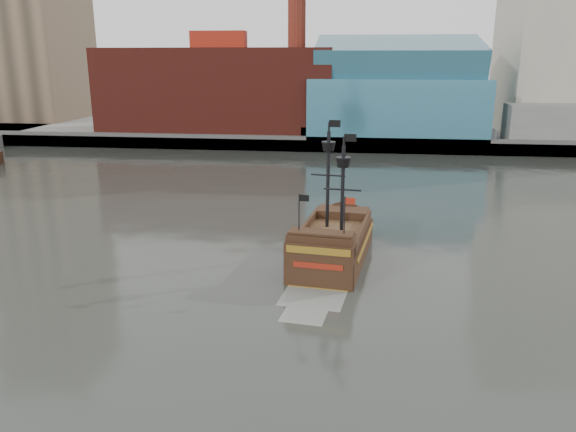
# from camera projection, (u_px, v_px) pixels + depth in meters

# --- Properties ---
(ground) EXTENTS (400.00, 400.00, 0.00)m
(ground) POSITION_uv_depth(u_px,v_px,m) (292.00, 315.00, 35.05)
(ground) COLOR #282B26
(ground) RESTS_ON ground
(promenade_far) EXTENTS (220.00, 60.00, 2.00)m
(promenade_far) POSITION_uv_depth(u_px,v_px,m) (342.00, 126.00, 122.54)
(promenade_far) COLOR slate
(promenade_far) RESTS_ON ground
(seawall) EXTENTS (220.00, 1.00, 2.60)m
(seawall) POSITION_uv_depth(u_px,v_px,m) (336.00, 144.00, 94.32)
(seawall) COLOR #4C4C49
(seawall) RESTS_ON ground
(skyline) EXTENTS (149.00, 45.00, 62.00)m
(skyline) POSITION_uv_depth(u_px,v_px,m) (371.00, 8.00, 108.36)
(skyline) COLOR brown
(skyline) RESTS_ON promenade_far
(pirate_ship) EXTENTS (6.49, 16.00, 11.63)m
(pirate_ship) POSITION_uv_depth(u_px,v_px,m) (333.00, 247.00, 44.28)
(pirate_ship) COLOR black
(pirate_ship) RESTS_ON ground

